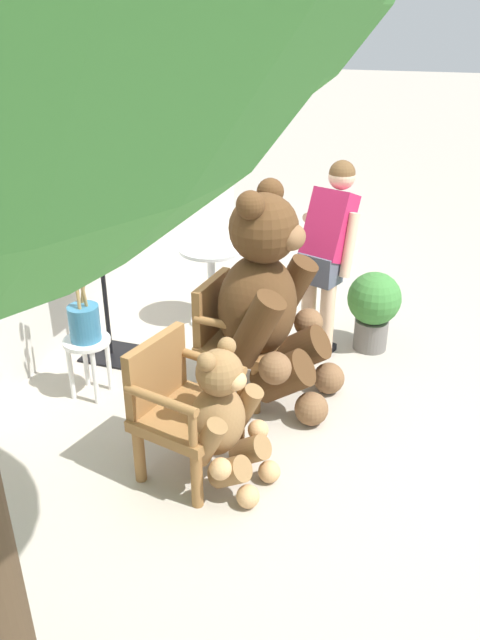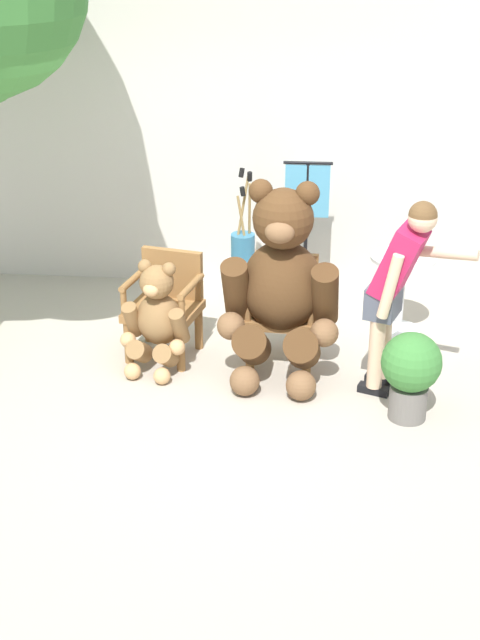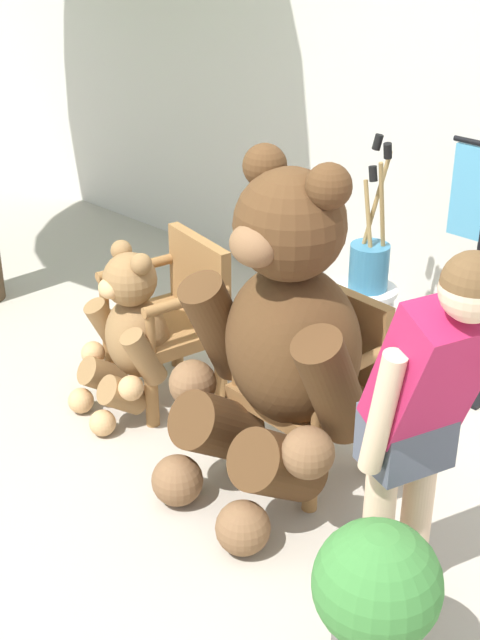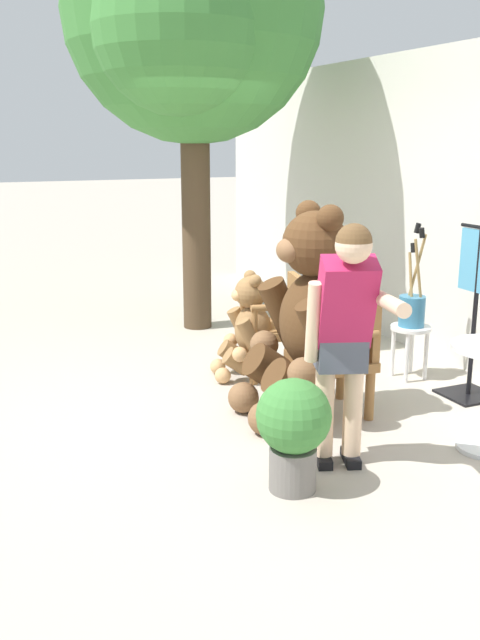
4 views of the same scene
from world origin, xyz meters
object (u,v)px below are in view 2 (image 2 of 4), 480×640
teddy_bear_small (157,318)px  potted_plant (411,370)px  white_stool (243,272)px  round_side_table (401,285)px  wooden_chair_left (166,302)px  teddy_bear_large (281,284)px  wooden_chair_right (283,306)px  person_visitor (397,281)px  brush_bucket (243,243)px  clothing_display_stand (306,230)px

teddy_bear_small → potted_plant: bearing=-17.0°
white_stool → round_side_table: bearing=-16.5°
wooden_chair_left → teddy_bear_large: (0.96, -0.26, 0.31)m
wooden_chair_left → wooden_chair_right: size_ratio=1.00×
wooden_chair_right → round_side_table: bearing=29.1°
teddy_bear_large → round_side_table: 1.34m
person_visitor → round_side_table: 1.16m
wooden_chair_right → white_stool: size_ratio=1.87×
wooden_chair_left → white_stool: size_ratio=1.87×
teddy_bear_small → round_side_table: bearing=23.0°
person_visitor → potted_plant: (0.11, -0.39, -0.52)m
wooden_chair_left → round_side_table: wooden_chair_left is taller
wooden_chair_left → person_visitor: (1.82, -0.49, 0.46)m
teddy_bear_large → round_side_table: bearing=39.1°
wooden_chair_left → person_visitor: 1.94m
person_visitor → brush_bucket: (-1.26, 1.47, -0.29)m
wooden_chair_right → teddy_bear_small: (-0.99, -0.29, -0.01)m
teddy_bear_small → white_stool: 1.39m
wooden_chair_right → teddy_bear_large: 0.41m
person_visitor → round_side_table: bearing=82.1°
teddy_bear_large → teddy_bear_small: bearing=-178.6°
person_visitor → clothing_display_stand: bearing=113.2°
teddy_bear_large → white_stool: (-0.40, 1.24, -0.42)m
potted_plant → clothing_display_stand: 2.20m
round_side_table → clothing_display_stand: clothing_display_stand is taller
wooden_chair_left → teddy_bear_small: teddy_bear_small is taller
clothing_display_stand → wooden_chair_left: bearing=-134.6°
wooden_chair_left → potted_plant: bearing=-24.7°
teddy_bear_small → wooden_chair_left: bearing=85.2°
teddy_bear_large → brush_bucket: bearing=108.0°
teddy_bear_small → person_visitor: size_ratio=0.59×
wooden_chair_right → round_side_table: 1.14m
teddy_bear_small → potted_plant: (1.96, -0.60, -0.05)m
person_visitor → white_stool: person_visitor is taller
teddy_bear_small → round_side_table: (1.99, 0.84, -0.00)m
wooden_chair_left → brush_bucket: (0.56, 0.97, 0.17)m
brush_bucket → round_side_table: size_ratio=1.21×
wooden_chair_right → person_visitor: person_visitor is taller
wooden_chair_left → round_side_table: size_ratio=1.19×
wooden_chair_right → clothing_display_stand: 1.18m
wooden_chair_left → white_stool: 1.12m
teddy_bear_large → round_side_table: (1.01, 0.82, -0.32)m
teddy_bear_small → person_visitor: bearing=-6.3°
wooden_chair_right → teddy_bear_small: bearing=-163.8°
teddy_bear_small → teddy_bear_large: bearing=1.4°
white_stool → brush_bucket: brush_bucket is taller
wooden_chair_right → wooden_chair_left: bearing=-179.9°
brush_bucket → potted_plant: size_ratio=1.29×
wooden_chair_right → teddy_bear_large: teddy_bear_large is taller
teddy_bear_large → clothing_display_stand: teddy_bear_large is taller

